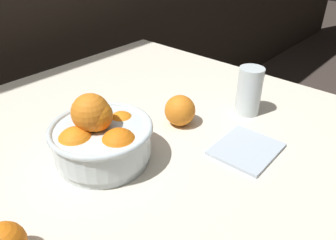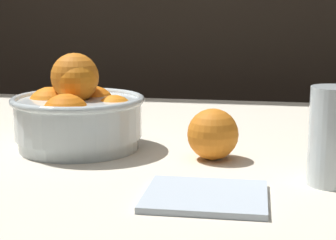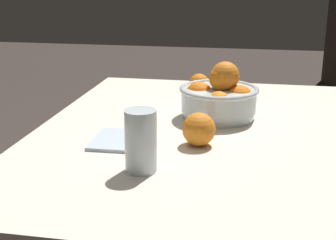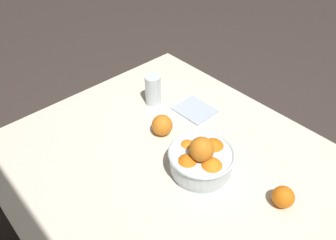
% 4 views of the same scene
% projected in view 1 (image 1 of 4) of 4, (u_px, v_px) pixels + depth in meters
% --- Properties ---
extents(dining_table, '(1.12, 1.02, 0.73)m').
position_uv_depth(dining_table, '(130.00, 155.00, 0.87)').
color(dining_table, beige).
rests_on(dining_table, ground_plane).
extents(fruit_bowl, '(0.22, 0.22, 0.16)m').
position_uv_depth(fruit_bowl, '(101.00, 137.00, 0.70)').
color(fruit_bowl, silver).
rests_on(fruit_bowl, dining_table).
extents(juice_glass, '(0.07, 0.07, 0.13)m').
position_uv_depth(juice_glass, '(249.00, 92.00, 0.88)').
color(juice_glass, '#F4A314').
rests_on(juice_glass, dining_table).
extents(orange_loose_near_bowl, '(0.08, 0.08, 0.08)m').
position_uv_depth(orange_loose_near_bowl, '(180.00, 110.00, 0.84)').
color(orange_loose_near_bowl, orange).
rests_on(orange_loose_near_bowl, dining_table).
extents(napkin, '(0.15, 0.13, 0.01)m').
position_uv_depth(napkin, '(246.00, 149.00, 0.76)').
color(napkin, silver).
rests_on(napkin, dining_table).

